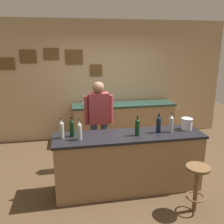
{
  "coord_description": "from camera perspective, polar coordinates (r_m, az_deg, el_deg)",
  "views": [
    {
      "loc": [
        -0.9,
        -3.77,
        2.24
      ],
      "look_at": [
        -0.11,
        0.45,
        1.05
      ],
      "focal_mm": 39.18,
      "sensor_mm": 36.0,
      "label": 1
    }
  ],
  "objects": [
    {
      "name": "wine_bottle_f",
      "position": [
        3.9,
        13.62,
        -2.63
      ],
      "size": [
        0.07,
        0.07,
        0.31
      ],
      "color": "#999E99",
      "rests_on": "bar_counter"
    },
    {
      "name": "bar_stool",
      "position": [
        3.61,
        19.18,
        -15.01
      ],
      "size": [
        0.32,
        0.32,
        0.68
      ],
      "color": "brown",
      "rests_on": "ground_plane"
    },
    {
      "name": "wine_bottle_e",
      "position": [
        3.84,
        10.81,
        -2.78
      ],
      "size": [
        0.07,
        0.07,
        0.31
      ],
      "color": "black",
      "rests_on": "bar_counter"
    },
    {
      "name": "wine_glass_a",
      "position": [
        5.58,
        -4.82,
        2.7
      ],
      "size": [
        0.07,
        0.07,
        0.16
      ],
      "color": "silver",
      "rests_on": "side_counter"
    },
    {
      "name": "wine_bottle_a",
      "position": [
        3.62,
        -11.7,
        -3.95
      ],
      "size": [
        0.07,
        0.07,
        0.31
      ],
      "color": "#999E99",
      "rests_on": "bar_counter"
    },
    {
      "name": "wine_glass_b",
      "position": [
        5.6,
        -0.15,
        2.81
      ],
      "size": [
        0.07,
        0.07,
        0.16
      ],
      "color": "silver",
      "rests_on": "side_counter"
    },
    {
      "name": "side_counter",
      "position": [
        5.86,
        2.7,
        -2.31
      ],
      "size": [
        2.4,
        0.56,
        0.9
      ],
      "color": "olive",
      "rests_on": "ground_plane"
    },
    {
      "name": "ice_bucket",
      "position": [
        4.1,
        17.07,
        -2.57
      ],
      "size": [
        0.19,
        0.19,
        0.19
      ],
      "color": "#B7BABF",
      "rests_on": "bar_counter"
    },
    {
      "name": "ground_plane",
      "position": [
        4.48,
        2.48,
        -14.54
      ],
      "size": [
        10.0,
        10.0,
        0.0
      ],
      "primitive_type": "plane",
      "color": "#4C3823"
    },
    {
      "name": "coffee_mug",
      "position": [
        5.52,
        -6.31,
        1.85
      ],
      "size": [
        0.12,
        0.08,
        0.09
      ],
      "color": "silver",
      "rests_on": "side_counter"
    },
    {
      "name": "wine_bottle_b",
      "position": [
        3.66,
        -9.31,
        -3.64
      ],
      "size": [
        0.07,
        0.07,
        0.31
      ],
      "color": "black",
      "rests_on": "bar_counter"
    },
    {
      "name": "back_wall",
      "position": [
        5.93,
        -1.97,
        7.39
      ],
      "size": [
        6.0,
        0.09,
        2.8
      ],
      "color": "tan",
      "rests_on": "ground_plane"
    },
    {
      "name": "wine_bottle_c",
      "position": [
        3.52,
        -7.65,
        -4.34
      ],
      "size": [
        0.07,
        0.07,
        0.31
      ],
      "color": "#999E99",
      "rests_on": "bar_counter"
    },
    {
      "name": "wine_bottle_d",
      "position": [
        3.67,
        5.93,
        -3.42
      ],
      "size": [
        0.07,
        0.07,
        0.31
      ],
      "color": "black",
      "rests_on": "bar_counter"
    },
    {
      "name": "bartender",
      "position": [
        4.43,
        -3.09,
        -1.67
      ],
      "size": [
        0.52,
        0.21,
        1.62
      ],
      "color": "#384766",
      "rests_on": "ground_plane"
    },
    {
      "name": "bar_counter",
      "position": [
        3.92,
        3.91,
        -11.56
      ],
      "size": [
        2.3,
        0.6,
        0.92
      ],
      "color": "olive",
      "rests_on": "ground_plane"
    }
  ]
}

